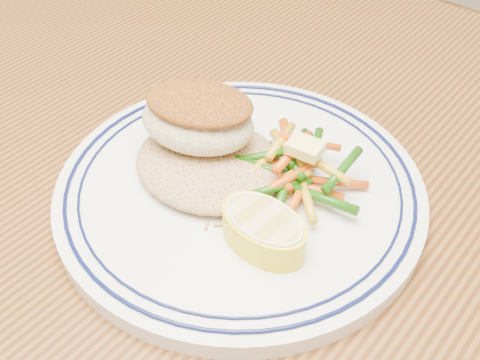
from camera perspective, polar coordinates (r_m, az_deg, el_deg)
name	(u,v)px	position (r m, az deg, el deg)	size (l,w,h in m)	color
dining_table	(244,318)	(0.52, 0.34, -12.93)	(1.50, 0.90, 0.75)	#4B280F
plate	(240,190)	(0.47, 0.00, -0.94)	(0.29, 0.29, 0.02)	white
rice_pilaf	(209,160)	(0.47, -2.96, 1.88)	(0.12, 0.11, 0.02)	#A57E52
fish_fillet	(198,117)	(0.47, -4.00, 5.98)	(0.11, 0.09, 0.05)	beige
vegetable_pile	(295,168)	(0.46, 5.22, 1.16)	(0.11, 0.10, 0.03)	gold
butter_pat	(305,148)	(0.45, 6.21, 3.07)	(0.03, 0.02, 0.01)	#F8EC79
lemon_wedge	(263,229)	(0.41, 2.24, -4.64)	(0.07, 0.07, 0.03)	yellow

